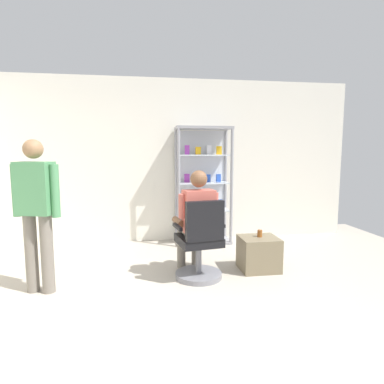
{
  "coord_description": "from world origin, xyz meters",
  "views": [
    {
      "loc": [
        -0.57,
        -2.46,
        1.5
      ],
      "look_at": [
        0.03,
        1.51,
        1.0
      ],
      "focal_mm": 30.17,
      "sensor_mm": 36.0,
      "label": 1
    }
  ],
  "objects_px": {
    "display_cabinet_main": "(202,184)",
    "storage_crate": "(259,254)",
    "tea_glass": "(260,233)",
    "office_chair": "(200,247)",
    "standing_customer": "(36,206)",
    "seated_shopkeeper": "(196,217)"
  },
  "relations": [
    {
      "from": "display_cabinet_main",
      "to": "office_chair",
      "type": "height_order",
      "value": "display_cabinet_main"
    },
    {
      "from": "display_cabinet_main",
      "to": "office_chair",
      "type": "distance_m",
      "value": 1.74
    },
    {
      "from": "seated_shopkeeper",
      "to": "tea_glass",
      "type": "height_order",
      "value": "seated_shopkeeper"
    },
    {
      "from": "seated_shopkeeper",
      "to": "storage_crate",
      "type": "distance_m",
      "value": 0.96
    },
    {
      "from": "seated_shopkeeper",
      "to": "tea_glass",
      "type": "xyz_separation_m",
      "value": [
        0.84,
        0.06,
        -0.24
      ]
    },
    {
      "from": "display_cabinet_main",
      "to": "tea_glass",
      "type": "bearing_deg",
      "value": -70.69
    },
    {
      "from": "storage_crate",
      "to": "display_cabinet_main",
      "type": "bearing_deg",
      "value": 108.42
    },
    {
      "from": "tea_glass",
      "to": "standing_customer",
      "type": "bearing_deg",
      "value": -173.31
    },
    {
      "from": "display_cabinet_main",
      "to": "storage_crate",
      "type": "height_order",
      "value": "display_cabinet_main"
    },
    {
      "from": "storage_crate",
      "to": "tea_glass",
      "type": "relative_size",
      "value": 5.25
    },
    {
      "from": "storage_crate",
      "to": "standing_customer",
      "type": "height_order",
      "value": "standing_customer"
    },
    {
      "from": "tea_glass",
      "to": "seated_shopkeeper",
      "type": "bearing_deg",
      "value": -176.16
    },
    {
      "from": "display_cabinet_main",
      "to": "storage_crate",
      "type": "bearing_deg",
      "value": -71.58
    },
    {
      "from": "display_cabinet_main",
      "to": "storage_crate",
      "type": "xyz_separation_m",
      "value": [
        0.47,
        -1.42,
        -0.75
      ]
    },
    {
      "from": "storage_crate",
      "to": "tea_glass",
      "type": "xyz_separation_m",
      "value": [
        0.02,
        0.02,
        0.26
      ]
    },
    {
      "from": "office_chair",
      "to": "standing_customer",
      "type": "relative_size",
      "value": 0.59
    },
    {
      "from": "standing_customer",
      "to": "seated_shopkeeper",
      "type": "bearing_deg",
      "value": 8.06
    },
    {
      "from": "display_cabinet_main",
      "to": "seated_shopkeeper",
      "type": "relative_size",
      "value": 1.47
    },
    {
      "from": "tea_glass",
      "to": "office_chair",
      "type": "bearing_deg",
      "value": -164.98
    },
    {
      "from": "seated_shopkeeper",
      "to": "standing_customer",
      "type": "distance_m",
      "value": 1.76
    },
    {
      "from": "storage_crate",
      "to": "standing_customer",
      "type": "distance_m",
      "value": 2.67
    },
    {
      "from": "tea_glass",
      "to": "standing_customer",
      "type": "distance_m",
      "value": 2.63
    }
  ]
}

